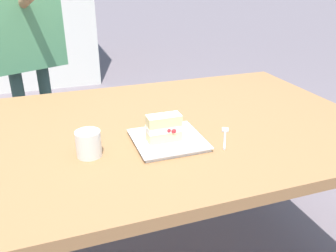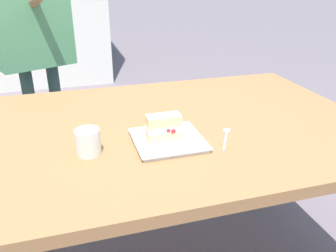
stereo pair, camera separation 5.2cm
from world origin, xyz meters
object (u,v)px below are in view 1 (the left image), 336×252
Objects in this scene: patio_table at (153,144)px; diner_person at (21,23)px; dessert_plate at (168,140)px; dessert_fork at (225,136)px; cake_slice at (164,128)px; coffee_cup at (89,143)px.

diner_person is (0.46, -0.95, 0.36)m from patio_table.
dessert_fork is at bearing 171.60° from dessert_plate.
dessert_fork is (-0.22, 0.02, -0.06)m from cake_slice.
cake_slice reaches higher than patio_table.
cake_slice is at bearing 29.23° from dessert_plate.
cake_slice is 1.22m from diner_person.
coffee_cup is (0.26, 0.16, 0.12)m from patio_table.
dessert_plate is at bearing -8.40° from dessert_fork.
dessert_plate is 0.16× the size of diner_person.
cake_slice is 0.75× the size of dessert_fork.
coffee_cup reaches higher than patio_table.
patio_table is at bearing -86.66° from dessert_plate.
dessert_plate is 0.06m from cake_slice.
coffee_cup is at bearing 31.57° from patio_table.
coffee_cup is 1.15m from diner_person.
cake_slice reaches higher than coffee_cup.
coffee_cup is at bearing -3.04° from dessert_fork.
coffee_cup is 0.06× the size of diner_person.
cake_slice is 1.37× the size of coffee_cup.
dessert_fork is at bearing 120.79° from diner_person.
dessert_plate is 1.51× the size of dessert_fork.
dessert_fork is at bearing 139.12° from patio_table.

